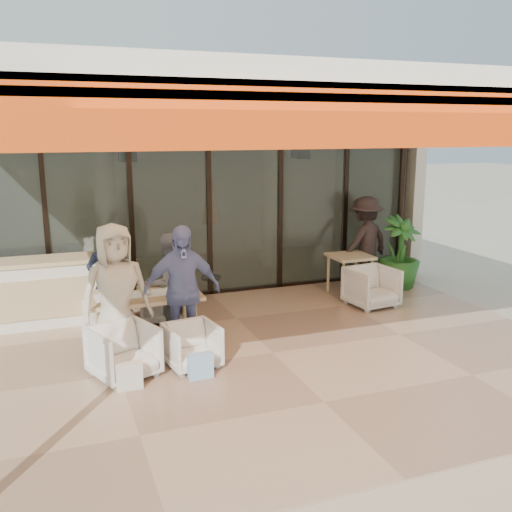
{
  "coord_description": "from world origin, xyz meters",
  "views": [
    {
      "loc": [
        -2.69,
        -6.59,
        2.93
      ],
      "look_at": [
        0.1,
        0.9,
        1.15
      ],
      "focal_mm": 40.0,
      "sensor_mm": 36.0,
      "label": 1
    }
  ],
  "objects_px": {
    "host_counter": "(36,292)",
    "diner_navy": "(108,284)",
    "side_table": "(350,261)",
    "diner_periwinkle": "(182,291)",
    "chair_far_left": "(107,309)",
    "dining_table": "(144,298)",
    "standing_woman": "(365,242)",
    "chair_near_right": "(192,344)",
    "chair_far_right": "(162,300)",
    "diner_grey": "(168,283)",
    "side_chair": "(372,285)",
    "potted_palm": "(399,253)",
    "chair_near_left": "(124,349)",
    "diner_cream": "(116,294)"
  },
  "relations": [
    {
      "from": "chair_near_right",
      "to": "standing_woman",
      "type": "height_order",
      "value": "standing_woman"
    },
    {
      "from": "diner_navy",
      "to": "potted_palm",
      "type": "bearing_deg",
      "value": -154.55
    },
    {
      "from": "chair_far_left",
      "to": "chair_far_right",
      "type": "bearing_deg",
      "value": -163.9
    },
    {
      "from": "diner_grey",
      "to": "chair_near_right",
      "type": "bearing_deg",
      "value": 72.75
    },
    {
      "from": "dining_table",
      "to": "chair_near_right",
      "type": "bearing_deg",
      "value": -66.0
    },
    {
      "from": "diner_cream",
      "to": "diner_periwinkle",
      "type": "xyz_separation_m",
      "value": [
        0.84,
        0.0,
        -0.03
      ]
    },
    {
      "from": "chair_near_right",
      "to": "host_counter",
      "type": "bearing_deg",
      "value": 118.83
    },
    {
      "from": "host_counter",
      "to": "diner_cream",
      "type": "xyz_separation_m",
      "value": [
        0.98,
        -1.83,
        0.37
      ]
    },
    {
      "from": "diner_navy",
      "to": "potted_palm",
      "type": "height_order",
      "value": "diner_navy"
    },
    {
      "from": "chair_far_right",
      "to": "side_table",
      "type": "height_order",
      "value": "side_table"
    },
    {
      "from": "side_chair",
      "to": "diner_periwinkle",
      "type": "bearing_deg",
      "value": -172.19
    },
    {
      "from": "diner_periwinkle",
      "to": "side_chair",
      "type": "xyz_separation_m",
      "value": [
        3.44,
        0.89,
        -0.49
      ]
    },
    {
      "from": "chair_near_right",
      "to": "diner_grey",
      "type": "relative_size",
      "value": 0.42
    },
    {
      "from": "potted_palm",
      "to": "chair_far_left",
      "type": "bearing_deg",
      "value": -176.46
    },
    {
      "from": "side_chair",
      "to": "host_counter",
      "type": "bearing_deg",
      "value": 163.14
    },
    {
      "from": "chair_near_left",
      "to": "diner_navy",
      "type": "distance_m",
      "value": 1.47
    },
    {
      "from": "chair_far_right",
      "to": "potted_palm",
      "type": "bearing_deg",
      "value": -164.71
    },
    {
      "from": "potted_palm",
      "to": "diner_periwinkle",
      "type": "bearing_deg",
      "value": -159.09
    },
    {
      "from": "chair_far_left",
      "to": "side_table",
      "type": "bearing_deg",
      "value": -160.67
    },
    {
      "from": "host_counter",
      "to": "diner_navy",
      "type": "height_order",
      "value": "diner_navy"
    },
    {
      "from": "side_table",
      "to": "diner_periwinkle",
      "type": "bearing_deg",
      "value": -154.49
    },
    {
      "from": "chair_near_right",
      "to": "diner_navy",
      "type": "height_order",
      "value": "diner_navy"
    },
    {
      "from": "chair_near_left",
      "to": "diner_periwinkle",
      "type": "relative_size",
      "value": 0.41
    },
    {
      "from": "diner_grey",
      "to": "diner_periwinkle",
      "type": "relative_size",
      "value": 0.85
    },
    {
      "from": "diner_navy",
      "to": "chair_near_left",
      "type": "bearing_deg",
      "value": 106.64
    },
    {
      "from": "host_counter",
      "to": "potted_palm",
      "type": "bearing_deg",
      "value": -0.89
    },
    {
      "from": "host_counter",
      "to": "chair_far_left",
      "type": "relative_size",
      "value": 3.14
    },
    {
      "from": "chair_far_right",
      "to": "side_chair",
      "type": "bearing_deg",
      "value": -177.32
    },
    {
      "from": "chair_far_left",
      "to": "diner_navy",
      "type": "xyz_separation_m",
      "value": [
        0.0,
        -0.5,
        0.51
      ]
    },
    {
      "from": "host_counter",
      "to": "potted_palm",
      "type": "height_order",
      "value": "potted_palm"
    },
    {
      "from": "side_chair",
      "to": "potted_palm",
      "type": "distance_m",
      "value": 1.41
    },
    {
      "from": "host_counter",
      "to": "diner_navy",
      "type": "bearing_deg",
      "value": -43.56
    },
    {
      "from": "diner_navy",
      "to": "diner_cream",
      "type": "distance_m",
      "value": 0.91
    },
    {
      "from": "diner_navy",
      "to": "diner_periwinkle",
      "type": "height_order",
      "value": "diner_periwinkle"
    },
    {
      "from": "diner_grey",
      "to": "chair_far_right",
      "type": "bearing_deg",
      "value": -107.25
    },
    {
      "from": "diner_grey",
      "to": "potted_palm",
      "type": "relative_size",
      "value": 1.08
    },
    {
      "from": "dining_table",
      "to": "standing_woman",
      "type": "relative_size",
      "value": 0.87
    },
    {
      "from": "chair_far_right",
      "to": "diner_grey",
      "type": "bearing_deg",
      "value": 101.09
    },
    {
      "from": "diner_grey",
      "to": "side_chair",
      "type": "distance_m",
      "value": 3.46
    },
    {
      "from": "dining_table",
      "to": "potted_palm",
      "type": "xyz_separation_m",
      "value": [
        4.96,
        1.28,
        -0.0
      ]
    },
    {
      "from": "host_counter",
      "to": "chair_near_left",
      "type": "relative_size",
      "value": 2.58
    },
    {
      "from": "chair_far_left",
      "to": "standing_woman",
      "type": "xyz_separation_m",
      "value": [
        4.83,
        0.65,
        0.57
      ]
    },
    {
      "from": "chair_far_right",
      "to": "side_chair",
      "type": "xyz_separation_m",
      "value": [
        3.44,
        -0.51,
        0.04
      ]
    },
    {
      "from": "diner_grey",
      "to": "standing_woman",
      "type": "height_order",
      "value": "standing_woman"
    },
    {
      "from": "dining_table",
      "to": "side_table",
      "type": "distance_m",
      "value": 4.04
    },
    {
      "from": "dining_table",
      "to": "chair_near_right",
      "type": "xyz_separation_m",
      "value": [
        0.43,
        -0.96,
        -0.37
      ]
    },
    {
      "from": "diner_navy",
      "to": "chair_far_right",
      "type": "bearing_deg",
      "value": -132.59
    },
    {
      "from": "dining_table",
      "to": "chair_near_left",
      "type": "relative_size",
      "value": 2.09
    },
    {
      "from": "chair_far_right",
      "to": "side_table",
      "type": "relative_size",
      "value": 0.9
    },
    {
      "from": "dining_table",
      "to": "chair_far_right",
      "type": "bearing_deg",
      "value": 65.73
    }
  ]
}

